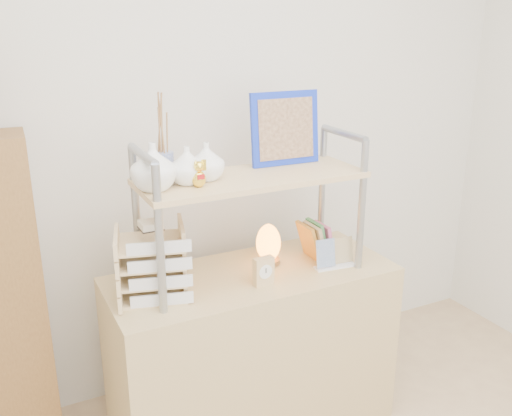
{
  "coord_description": "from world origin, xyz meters",
  "views": [
    {
      "loc": [
        -0.95,
        -0.74,
        1.77
      ],
      "look_at": [
        0.02,
        1.2,
        1.03
      ],
      "focal_mm": 40.0,
      "sensor_mm": 36.0,
      "label": 1
    }
  ],
  "objects": [
    {
      "name": "room_shell",
      "position": [
        0.0,
        0.39,
        1.69
      ],
      "size": [
        3.42,
        3.41,
        2.61
      ],
      "color": "silver",
      "rests_on": "ground"
    },
    {
      "name": "letter_tray",
      "position": [
        -0.42,
        1.19,
        0.87
      ],
      "size": [
        0.3,
        0.29,
        0.3
      ],
      "color": "#D3B17E",
      "rests_on": "desk"
    },
    {
      "name": "hutch",
      "position": [
        -0.11,
        1.21,
        1.19
      ],
      "size": [
        0.93,
        0.34,
        0.73
      ],
      "color": "#989DA6",
      "rests_on": "desk"
    },
    {
      "name": "postcard_stand",
      "position": [
        0.34,
        1.1,
        0.79
      ],
      "size": [
        0.19,
        0.07,
        0.13
      ],
      "color": "white",
      "rests_on": "desk"
    },
    {
      "name": "salt_lamp",
      "position": [
        0.1,
        1.26,
        0.84
      ],
      "size": [
        0.12,
        0.11,
        0.18
      ],
      "color": "brown",
      "rests_on": "desk"
    },
    {
      "name": "desk",
      "position": [
        0.0,
        1.2,
        0.38
      ],
      "size": [
        1.2,
        0.5,
        0.75
      ],
      "primitive_type": "cube",
      "color": "tan",
      "rests_on": "ground"
    },
    {
      "name": "desk_clock",
      "position": [
        -0.01,
        1.08,
        0.81
      ],
      "size": [
        0.08,
        0.04,
        0.12
      ],
      "color": "tan",
      "rests_on": "desk"
    }
  ]
}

